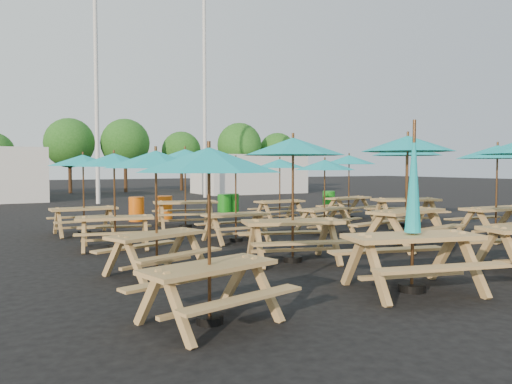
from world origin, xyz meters
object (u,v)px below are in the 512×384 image
picnic_unit_9 (408,151)px  picnic_unit_3 (83,166)px  picnic_unit_15 (349,164)px  picnic_unit_1 (156,168)px  picnic_unit_2 (114,166)px  waste_bin_2 (224,205)px  picnic_unit_13 (497,158)px  picnic_unit_7 (185,160)px  waste_bin_3 (232,205)px  picnic_unit_0 (209,172)px  picnic_unit_6 (236,170)px  picnic_unit_4 (413,222)px  picnic_unit_14 (407,155)px  waste_bin_1 (165,208)px  picnic_unit_5 (293,155)px  picnic_unit_10 (325,170)px  picnic_unit_11 (280,168)px  waste_bin_4 (329,201)px  waste_bin_0 (136,209)px

picnic_unit_9 → picnic_unit_3: bearing=125.2°
picnic_unit_15 → picnic_unit_1: bearing=-160.7°
picnic_unit_2 → waste_bin_2: bearing=58.0°
picnic_unit_2 → picnic_unit_13: 9.36m
picnic_unit_7 → waste_bin_3: 4.20m
picnic_unit_0 → picnic_unit_6: (3.10, 5.58, -0.02)m
picnic_unit_9 → picnic_unit_4: bearing=-145.8°
picnic_unit_13 → picnic_unit_14: (-0.04, 3.04, 0.13)m
picnic_unit_3 → waste_bin_2: bearing=23.9°
picnic_unit_3 → waste_bin_1: (3.14, 2.65, -1.45)m
picnic_unit_0 → picnic_unit_3: (0.05, 8.65, 0.07)m
picnic_unit_5 → picnic_unit_15: 8.35m
picnic_unit_2 → picnic_unit_13: bearing=-7.3°
picnic_unit_0 → waste_bin_3: bearing=49.0°
picnic_unit_10 → picnic_unit_11: size_ratio=0.97×
picnic_unit_9 → picnic_unit_10: (-0.16, 2.90, -0.44)m
picnic_unit_2 → picnic_unit_0: bearing=-80.2°
picnic_unit_0 → picnic_unit_10: 8.33m
picnic_unit_1 → picnic_unit_13: bearing=-20.2°
picnic_unit_9 → waste_bin_4: size_ratio=3.14×
waste_bin_3 → picnic_unit_15: bearing=-43.1°
picnic_unit_5 → picnic_unit_10: size_ratio=1.21×
picnic_unit_2 → picnic_unit_15: (8.70, 2.54, 0.08)m
picnic_unit_0 → picnic_unit_10: bearing=30.4°
picnic_unit_7 → picnic_unit_14: size_ratio=0.90×
picnic_unit_13 → waste_bin_3: size_ratio=2.95×
picnic_unit_2 → picnic_unit_9: bearing=-14.8°
picnic_unit_7 → picnic_unit_11: bearing=12.2°
picnic_unit_0 → picnic_unit_15: (8.95, 8.46, 0.14)m
picnic_unit_9 → waste_bin_1: picnic_unit_9 is taller
picnic_unit_4 → waste_bin_0: picnic_unit_4 is taller
waste_bin_2 → waste_bin_4: size_ratio=1.00×
picnic_unit_1 → picnic_unit_10: size_ratio=1.10×
picnic_unit_1 → waste_bin_0: (1.91, 8.33, -1.42)m
picnic_unit_7 → picnic_unit_9: size_ratio=0.93×
waste_bin_1 → waste_bin_4: bearing=-0.0°
picnic_unit_13 → waste_bin_4: bearing=84.6°
picnic_unit_5 → picnic_unit_14: bearing=43.5°
picnic_unit_10 → waste_bin_4: picnic_unit_10 is taller
picnic_unit_5 → waste_bin_1: bearing=104.6°
picnic_unit_13 → picnic_unit_15: size_ratio=1.07×
picnic_unit_4 → waste_bin_1: picnic_unit_4 is taller
picnic_unit_4 → picnic_unit_7: 8.86m
picnic_unit_1 → picnic_unit_15: picnic_unit_15 is taller
picnic_unit_6 → waste_bin_2: (2.33, 5.66, -1.35)m
picnic_unit_15 → picnic_unit_5: bearing=-150.0°
picnic_unit_0 → picnic_unit_7: (2.99, 8.75, 0.24)m
picnic_unit_13 → waste_bin_1: (-5.88, 8.51, -1.64)m
waste_bin_1 → picnic_unit_4: bearing=-89.8°
waste_bin_1 → picnic_unit_2: bearing=-118.6°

